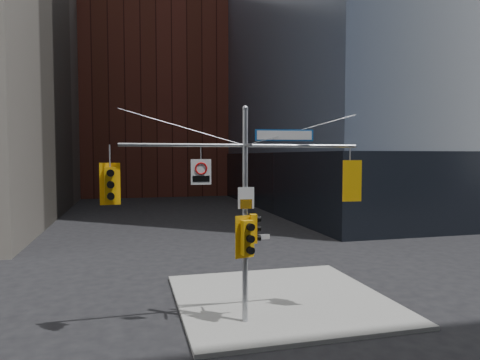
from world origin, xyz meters
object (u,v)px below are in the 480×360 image
signal_assembly (245,194)px  street_sign_blade (284,135)px  regulatory_sign_arm (201,171)px  traffic_light_pole_side (254,229)px  traffic_light_west_arm (110,184)px  traffic_light_east_arm (350,181)px  traffic_light_pole_front (247,238)px

signal_assembly → street_sign_blade: signal_assembly is taller
street_sign_blade → regulatory_sign_arm: bearing=-172.6°
signal_assembly → traffic_light_pole_side: 1.21m
traffic_light_west_arm → street_sign_blade: street_sign_blade is taller
traffic_light_west_arm → regulatory_sign_arm: 2.80m
signal_assembly → traffic_light_east_arm: size_ratio=5.61×
signal_assembly → regulatory_sign_arm: (-1.46, -0.02, 0.76)m
signal_assembly → traffic_light_pole_front: (-0.00, -0.27, -1.40)m
traffic_light_pole_side → traffic_light_pole_front: size_ratio=0.68×
traffic_light_west_arm → street_sign_blade: 5.80m
street_sign_blade → traffic_light_pole_side: bearing=-173.0°
traffic_light_pole_side → traffic_light_east_arm: bearing=-84.1°
traffic_light_east_arm → regulatory_sign_arm: (-5.25, -0.02, 0.38)m
traffic_light_west_arm → traffic_light_east_arm: size_ratio=0.91×
signal_assembly → traffic_light_west_arm: bearing=179.8°
traffic_light_pole_front → regulatory_sign_arm: bearing=156.8°
regulatory_sign_arm → street_sign_blade: bearing=1.6°
traffic_light_east_arm → street_sign_blade: size_ratio=0.72×
traffic_light_east_arm → street_sign_blade: bearing=4.7°
street_sign_blade → regulatory_sign_arm: size_ratio=2.43×
traffic_light_east_arm → traffic_light_pole_side: 3.80m
traffic_light_pole_front → traffic_light_west_arm: bearing=162.6°
signal_assembly → traffic_light_pole_front: signal_assembly is taller
traffic_light_pole_front → regulatory_sign_arm: regulatory_sign_arm is taller
traffic_light_pole_side → traffic_light_west_arm: bearing=95.8°
traffic_light_pole_side → regulatory_sign_arm: (-1.78, -0.02, 1.92)m
traffic_light_west_arm → traffic_light_pole_front: bearing=-8.9°
traffic_light_east_arm → regulatory_sign_arm: size_ratio=1.76×
regulatory_sign_arm → traffic_light_west_arm: bearing=-179.6°
signal_assembly → traffic_light_pole_side: signal_assembly is taller
signal_assembly → traffic_light_east_arm: bearing=0.0°
traffic_light_east_arm → regulatory_sign_arm: 5.27m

